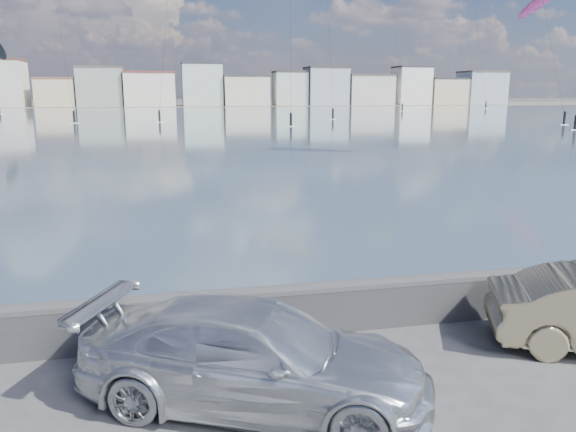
% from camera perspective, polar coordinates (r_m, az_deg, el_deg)
% --- Properties ---
extents(ground, '(700.00, 700.00, 0.00)m').
position_cam_1_polar(ground, '(9.35, -0.86, -19.01)').
color(ground, '#333335').
rests_on(ground, ground).
extents(bay_water, '(500.00, 177.00, 0.00)m').
position_cam_1_polar(bay_water, '(99.44, -11.45, 9.52)').
color(bay_water, '#344355').
rests_on(bay_water, ground).
extents(far_shore_strip, '(500.00, 60.00, 0.00)m').
position_cam_1_polar(far_shore_strip, '(207.87, -11.99, 10.97)').
color(far_shore_strip, '#4C473D').
rests_on(far_shore_strip, ground).
extents(seawall, '(400.00, 0.36, 1.08)m').
position_cam_1_polar(seawall, '(11.47, -3.56, -9.55)').
color(seawall, '#28282B').
rests_on(seawall, ground).
extents(far_buildings, '(240.79, 13.26, 14.60)m').
position_cam_1_polar(far_buildings, '(193.83, -11.64, 12.67)').
color(far_buildings, beige).
rests_on(far_buildings, ground).
extents(car_silver, '(6.03, 4.39, 1.62)m').
position_cam_1_polar(car_silver, '(9.14, -3.41, -13.99)').
color(car_silver, silver).
rests_on(car_silver, ground).
extents(kitesurfer_4, '(7.14, 18.09, 22.61)m').
position_cam_1_polar(kitesurfer_4, '(106.79, 24.47, 19.29)').
color(kitesurfer_4, '#E5338C').
rests_on(kitesurfer_4, ground).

